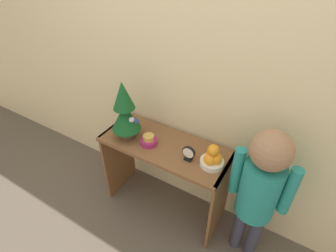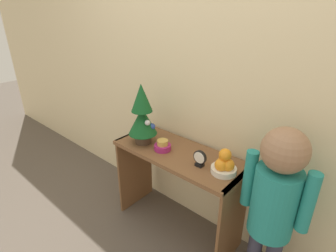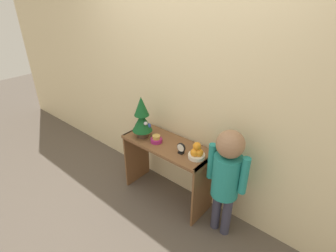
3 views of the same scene
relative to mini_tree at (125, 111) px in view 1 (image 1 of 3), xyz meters
The scene contains 8 objects.
ground_plane 0.99m from the mini_tree, 26.00° to the right, with size 12.00×12.00×0.00m, color brown.
back_wall 0.53m from the mini_tree, 47.17° to the left, with size 7.00×0.05×2.50m, color beige.
console_table 0.50m from the mini_tree, 12.27° to the left, with size 0.97×0.41×0.70m.
mini_tree is the anchor object (origin of this frame).
fruit_bowl 0.69m from the mini_tree, ahead, with size 0.16×0.16×0.17m.
singing_bowl 0.27m from the mini_tree, ahead, with size 0.12×0.12×0.08m.
desk_clock 0.54m from the mini_tree, ahead, with size 0.09×0.04×0.11m.
child_figure 1.03m from the mini_tree, ahead, with size 0.38×0.25×1.11m.
Camera 1 is at (0.77, -1.03, 1.95)m, focal length 28.00 mm.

